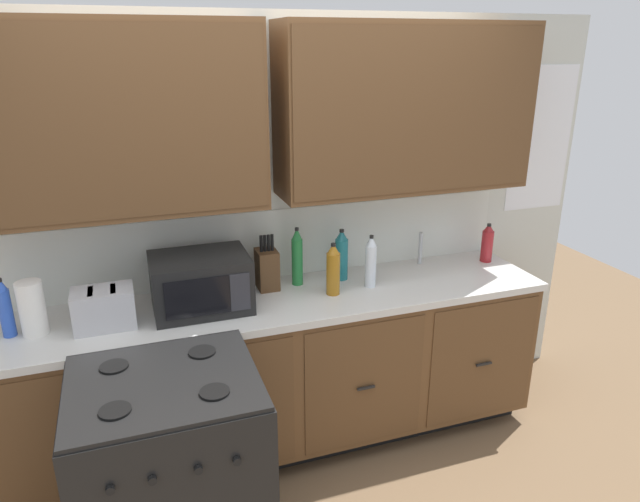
{
  "coord_description": "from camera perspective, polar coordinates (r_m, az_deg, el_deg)",
  "views": [
    {
      "loc": [
        -0.73,
        -2.4,
        2.2
      ],
      "look_at": [
        0.21,
        0.27,
        1.17
      ],
      "focal_mm": 32.33,
      "sensor_mm": 36.0,
      "label": 1
    }
  ],
  "objects": [
    {
      "name": "bottle_amber",
      "position": [
        3.06,
        1.31,
        -1.84
      ],
      "size": [
        0.07,
        0.07,
        0.29
      ],
      "color": "#9E6619",
      "rests_on": "counter_run"
    },
    {
      "name": "bottle_red",
      "position": [
        3.67,
        16.23,
        0.77
      ],
      "size": [
        0.07,
        0.07,
        0.24
      ],
      "color": "maroon",
      "rests_on": "counter_run"
    },
    {
      "name": "bottle_teal",
      "position": [
        3.25,
        2.14,
        -0.4
      ],
      "size": [
        0.07,
        0.07,
        0.3
      ],
      "color": "#1E707A",
      "rests_on": "counter_run"
    },
    {
      "name": "counter_run",
      "position": [
        3.28,
        -3.59,
        -11.82
      ],
      "size": [
        2.93,
        0.64,
        0.92
      ],
      "color": "black",
      "rests_on": "ground_plane"
    },
    {
      "name": "paper_towel_roll",
      "position": [
        2.95,
        -26.61,
        -5.09
      ],
      "size": [
        0.12,
        0.12,
        0.26
      ],
      "primitive_type": "cylinder",
      "color": "white",
      "rests_on": "counter_run"
    },
    {
      "name": "wall_unit",
      "position": [
        3.04,
        -5.09,
        8.79
      ],
      "size": [
        4.1,
        0.4,
        2.36
      ],
      "color": "silver",
      "rests_on": "ground_plane"
    },
    {
      "name": "toaster",
      "position": [
        2.91,
        -20.59,
        -5.32
      ],
      "size": [
        0.28,
        0.18,
        0.19
      ],
      "color": "#B7B7BC",
      "rests_on": "counter_run"
    },
    {
      "name": "sink_faucet",
      "position": [
        3.55,
        9.9,
        0.29
      ],
      "size": [
        0.02,
        0.02,
        0.2
      ],
      "primitive_type": "cylinder",
      "color": "#B2B5BA",
      "rests_on": "counter_run"
    },
    {
      "name": "stove_range",
      "position": [
        2.69,
        -14.36,
        -20.72
      ],
      "size": [
        0.76,
        0.68,
        0.95
      ],
      "color": "black",
      "rests_on": "ground_plane"
    },
    {
      "name": "bottle_blue",
      "position": [
        2.99,
        -28.72,
        -4.99
      ],
      "size": [
        0.06,
        0.06,
        0.29
      ],
      "color": "blue",
      "rests_on": "counter_run"
    },
    {
      "name": "ground_plane",
      "position": [
        3.33,
        -1.95,
        -21.38
      ],
      "size": [
        8.0,
        8.0,
        0.0
      ],
      "primitive_type": "plane",
      "color": "brown"
    },
    {
      "name": "bottle_green",
      "position": [
        3.18,
        -2.28,
        -0.6
      ],
      "size": [
        0.06,
        0.06,
        0.33
      ],
      "color": "#237A38",
      "rests_on": "counter_run"
    },
    {
      "name": "microwave",
      "position": [
        2.95,
        -11.72,
        -3.07
      ],
      "size": [
        0.48,
        0.37,
        0.28
      ],
      "color": "black",
      "rests_on": "counter_run"
    },
    {
      "name": "knife_block",
      "position": [
        3.15,
        -5.26,
        -1.74
      ],
      "size": [
        0.11,
        0.14,
        0.31
      ],
      "color": "#52361E",
      "rests_on": "counter_run"
    },
    {
      "name": "bottle_clear",
      "position": [
        3.16,
        5.05,
        -1.07
      ],
      "size": [
        0.06,
        0.06,
        0.3
      ],
      "color": "silver",
      "rests_on": "counter_run"
    }
  ]
}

